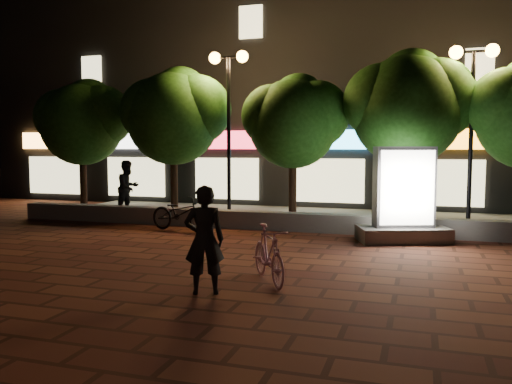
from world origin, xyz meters
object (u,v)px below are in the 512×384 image
at_px(street_lamp_left, 229,92).
at_px(ad_kiosk, 403,203).
at_px(street_lamp_right, 473,89).
at_px(tree_far_left, 84,119).
at_px(scooter_pink, 269,254).
at_px(tree_right, 409,103).
at_px(tree_left, 176,113).
at_px(scooter_parked, 180,213).
at_px(rider, 204,240).
at_px(tree_mid, 295,118).
at_px(pedestrian, 128,187).

bearing_deg(street_lamp_left, ad_kiosk, -20.52).
distance_m(street_lamp_right, ad_kiosk, 3.93).
height_order(tree_far_left, scooter_pink, tree_far_left).
distance_m(street_lamp_left, scooter_pink, 8.31).
xyz_separation_m(tree_far_left, tree_right, (10.80, 0.00, 0.27)).
distance_m(tree_left, street_lamp_right, 8.96).
height_order(tree_far_left, scooter_parked, tree_far_left).
xyz_separation_m(tree_right, rider, (-2.88, -8.01, -2.69)).
bearing_deg(street_lamp_left, street_lamp_right, 0.00).
bearing_deg(rider, tree_mid, -109.75).
xyz_separation_m(street_lamp_left, street_lamp_right, (7.00, 0.00, -0.13)).
bearing_deg(street_lamp_right, tree_far_left, 178.79).
xyz_separation_m(scooter_parked, pedestrian, (-3.00, 2.23, 0.48)).
bearing_deg(street_lamp_left, pedestrian, 179.48).
bearing_deg(pedestrian, scooter_pink, -118.76).
bearing_deg(tree_right, rider, -109.77).
relative_size(tree_left, street_lamp_left, 0.94).
xyz_separation_m(tree_left, tree_right, (7.30, 0.00, 0.12)).
bearing_deg(pedestrian, ad_kiosk, -86.85).
distance_m(street_lamp_left, scooter_parked, 4.20).
bearing_deg(tree_far_left, pedestrian, -7.19).
height_order(tree_left, ad_kiosk, tree_left).
xyz_separation_m(tree_far_left, scooter_parked, (4.83, -2.46, -2.79)).
bearing_deg(tree_mid, pedestrian, -177.68).
distance_m(rider, scooter_parked, 6.37).
relative_size(street_lamp_left, scooter_parked, 2.69).
height_order(tree_right, scooter_pink, tree_right).
relative_size(street_lamp_left, ad_kiosk, 2.15).
height_order(tree_far_left, street_lamp_left, street_lamp_left).
distance_m(tree_far_left, scooter_pink, 11.54).
relative_size(tree_left, street_lamp_right, 0.98).
bearing_deg(ad_kiosk, tree_right, 89.60).
bearing_deg(tree_far_left, tree_left, 0.00).
relative_size(scooter_pink, scooter_parked, 0.86).
bearing_deg(scooter_parked, tree_left, 39.49).
relative_size(tree_mid, street_lamp_right, 0.90).
distance_m(tree_right, street_lamp_left, 5.38).
height_order(tree_far_left, tree_mid, tree_far_left).
distance_m(tree_far_left, scooter_parked, 6.09).
distance_m(street_lamp_left, pedestrian, 4.73).
distance_m(tree_left, scooter_pink, 9.24).
xyz_separation_m(street_lamp_left, scooter_parked, (-0.62, -2.20, -3.52)).
bearing_deg(pedestrian, tree_right, -72.61).
xyz_separation_m(tree_right, street_lamp_right, (1.64, -0.26, 0.33)).
bearing_deg(tree_far_left, tree_right, 0.00).
height_order(tree_mid, rider, tree_mid).
xyz_separation_m(street_lamp_right, pedestrian, (-10.62, 0.03, -2.91)).
distance_m(tree_left, rider, 9.51).
xyz_separation_m(scooter_pink, scooter_parked, (-3.88, 4.57, 0.01)).
distance_m(tree_right, ad_kiosk, 3.46).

